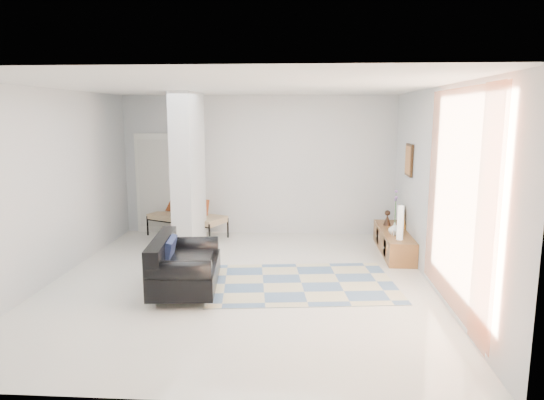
{
  "coord_description": "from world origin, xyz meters",
  "views": [
    {
      "loc": [
        0.91,
        -6.73,
        2.43
      ],
      "look_at": [
        0.43,
        0.6,
        1.12
      ],
      "focal_mm": 32.0,
      "sensor_mm": 36.0,
      "label": 1
    }
  ],
  "objects": [
    {
      "name": "floor",
      "position": [
        0.0,
        0.0,
        0.0
      ],
      "size": [
        6.0,
        6.0,
        0.0
      ],
      "primitive_type": "plane",
      "color": "silver",
      "rests_on": "ground"
    },
    {
      "name": "ceiling",
      "position": [
        0.0,
        0.0,
        2.8
      ],
      "size": [
        6.0,
        6.0,
        0.0
      ],
      "primitive_type": "plane",
      "rotation": [
        3.14,
        0.0,
        0.0
      ],
      "color": "white",
      "rests_on": "wall_back"
    },
    {
      "name": "wall_back",
      "position": [
        0.0,
        3.0,
        1.4
      ],
      "size": [
        6.0,
        0.0,
        6.0
      ],
      "primitive_type": "plane",
      "rotation": [
        1.57,
        0.0,
        0.0
      ],
      "color": "silver",
      "rests_on": "ground"
    },
    {
      "name": "wall_front",
      "position": [
        0.0,
        -3.0,
        1.4
      ],
      "size": [
        6.0,
        0.0,
        6.0
      ],
      "primitive_type": "plane",
      "rotation": [
        -1.57,
        0.0,
        0.0
      ],
      "color": "silver",
      "rests_on": "ground"
    },
    {
      "name": "wall_left",
      "position": [
        -2.75,
        0.0,
        1.4
      ],
      "size": [
        0.0,
        6.0,
        6.0
      ],
      "primitive_type": "plane",
      "rotation": [
        1.57,
        0.0,
        1.57
      ],
      "color": "silver",
      "rests_on": "ground"
    },
    {
      "name": "wall_right",
      "position": [
        2.75,
        0.0,
        1.4
      ],
      "size": [
        0.0,
        6.0,
        6.0
      ],
      "primitive_type": "plane",
      "rotation": [
        1.57,
        0.0,
        -1.57
      ],
      "color": "silver",
      "rests_on": "ground"
    },
    {
      "name": "partition_column",
      "position": [
        -1.1,
        1.6,
        1.4
      ],
      "size": [
        0.35,
        1.2,
        2.8
      ],
      "primitive_type": "cube",
      "color": "silver",
      "rests_on": "floor"
    },
    {
      "name": "hallway_door",
      "position": [
        -2.1,
        2.96,
        1.02
      ],
      "size": [
        0.85,
        0.06,
        2.04
      ],
      "primitive_type": "cube",
      "color": "white",
      "rests_on": "floor"
    },
    {
      "name": "curtain",
      "position": [
        2.67,
        -1.15,
        1.45
      ],
      "size": [
        0.0,
        2.55,
        2.55
      ],
      "primitive_type": "plane",
      "rotation": [
        1.57,
        0.0,
        1.57
      ],
      "color": "#FF7943",
      "rests_on": "wall_right"
    },
    {
      "name": "wall_art",
      "position": [
        2.72,
        1.69,
        1.65
      ],
      "size": [
        0.04,
        0.45,
        0.55
      ],
      "primitive_type": "cube",
      "color": "#341E0E",
      "rests_on": "wall_right"
    },
    {
      "name": "media_console",
      "position": [
        2.52,
        1.7,
        0.2
      ],
      "size": [
        0.45,
        1.83,
        0.8
      ],
      "color": "brown",
      "rests_on": "floor"
    },
    {
      "name": "loveseat",
      "position": [
        -0.76,
        -0.41,
        0.36
      ],
      "size": [
        1.0,
        1.54,
        0.76
      ],
      "rotation": [
        0.0,
        0.0,
        0.1
      ],
      "color": "silver",
      "rests_on": "floor"
    },
    {
      "name": "daybed",
      "position": [
        -1.41,
        2.64,
        0.42
      ],
      "size": [
        1.69,
        1.24,
        0.77
      ],
      "rotation": [
        0.0,
        0.0,
        -0.43
      ],
      "color": "black",
      "rests_on": "floor"
    },
    {
      "name": "area_rug",
      "position": [
        0.9,
        -0.0,
        0.01
      ],
      "size": [
        2.86,
        2.07,
        0.01
      ],
      "primitive_type": "cube",
      "rotation": [
        0.0,
        0.0,
        0.11
      ],
      "color": "#C0B993",
      "rests_on": "floor"
    },
    {
      "name": "cylinder_lamp",
      "position": [
        2.5,
        1.09,
        0.68
      ],
      "size": [
        0.1,
        0.1,
        0.57
      ],
      "primitive_type": "cylinder",
      "color": "white",
      "rests_on": "media_console"
    },
    {
      "name": "bronze_figurine",
      "position": [
        2.47,
        2.13,
        0.54
      ],
      "size": [
        0.15,
        0.15,
        0.28
      ],
      "primitive_type": null,
      "rotation": [
        0.0,
        0.0,
        -0.08
      ],
      "color": "#332117",
      "rests_on": "media_console"
    },
    {
      "name": "vase",
      "position": [
        2.47,
        1.4,
        0.51
      ],
      "size": [
        0.22,
        0.22,
        0.21
      ],
      "primitive_type": "imported",
      "rotation": [
        0.0,
        0.0,
        0.1
      ],
      "color": "white",
      "rests_on": "media_console"
    }
  ]
}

